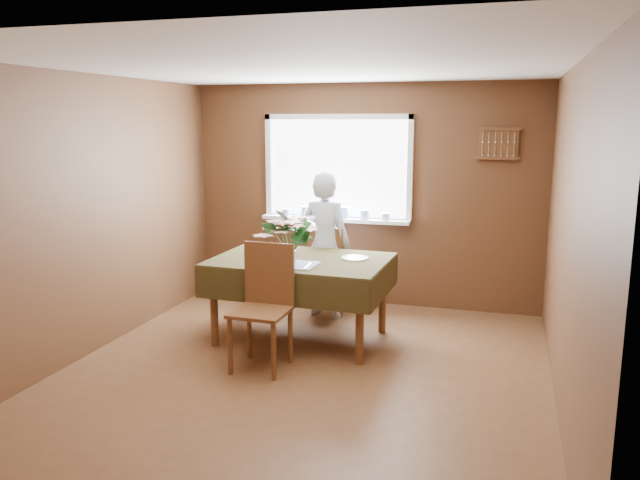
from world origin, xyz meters
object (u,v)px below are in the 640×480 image
(chair_near, at_px, (264,301))
(seated_woman, at_px, (325,245))
(chair_far, at_px, (331,266))
(dining_table, at_px, (301,269))
(flower_bouquet, at_px, (290,233))

(chair_near, height_order, seated_woman, seated_woman)
(chair_far, bearing_deg, dining_table, 99.57)
(dining_table, xyz_separation_m, chair_near, (-0.09, -0.71, -0.13))
(seated_woman, bearing_deg, chair_near, 95.31)
(seated_woman, bearing_deg, chair_far, -93.95)
(flower_bouquet, bearing_deg, dining_table, 88.44)
(dining_table, relative_size, flower_bouquet, 3.21)
(dining_table, xyz_separation_m, flower_bouquet, (-0.01, -0.27, 0.39))
(dining_table, distance_m, chair_near, 0.73)
(dining_table, height_order, chair_far, chair_far)
(seated_woman, relative_size, flower_bouquet, 3.00)
(chair_far, bearing_deg, chair_near, 97.80)
(seated_woman, xyz_separation_m, flower_bouquet, (-0.03, -1.02, 0.31))
(dining_table, height_order, seated_woman, seated_woman)
(seated_woman, bearing_deg, dining_table, 97.99)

